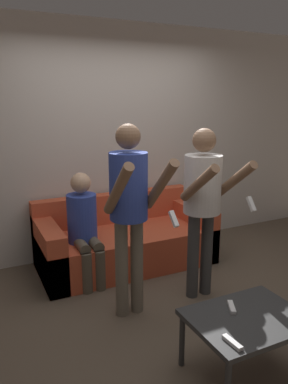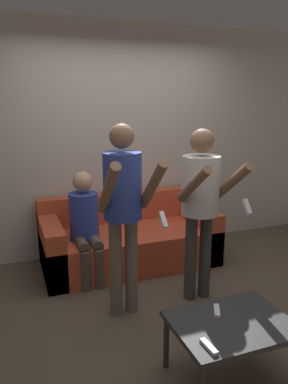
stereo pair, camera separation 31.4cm
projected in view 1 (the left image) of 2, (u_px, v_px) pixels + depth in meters
name	position (u px, v px, depth m)	size (l,w,h in m)	color
ground_plane	(177.00, 308.00, 3.40)	(14.00, 14.00, 0.00)	brown
wall_back	(112.00, 142.00, 4.44)	(6.40, 0.06, 2.70)	beige
couch	(125.00, 241.00, 4.27)	(1.93, 0.89, 0.76)	#C64C2D
person_standing_left	(130.00, 201.00, 3.07)	(0.44, 0.65, 1.66)	#6B6051
person_standing_right	(203.00, 195.00, 3.38)	(0.46, 0.66, 1.60)	#383838
person_seated	(84.00, 224.00, 3.78)	(0.30, 0.53, 1.13)	brown
coffee_table	(247.00, 323.00, 2.50)	(0.78, 0.59, 0.43)	#2D2D2D
remote_near	(232.00, 342.00, 2.21)	(0.04, 0.15, 0.02)	white
remote_far	(232.00, 307.00, 2.58)	(0.10, 0.15, 0.02)	white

